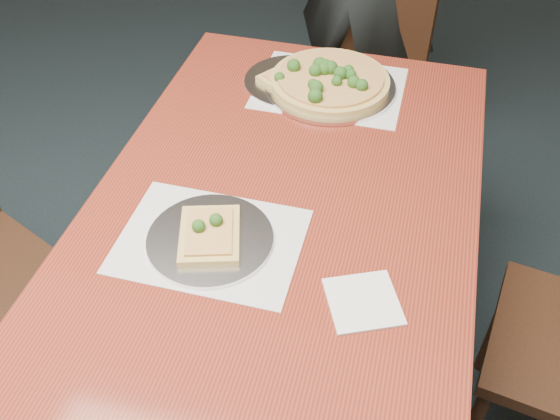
% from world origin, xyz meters
% --- Properties ---
extents(dining_table, '(0.90, 1.50, 0.75)m').
position_xyz_m(dining_table, '(0.36, 0.71, 0.66)').
color(dining_table, maroon).
rests_on(dining_table, ground).
extents(chair_far, '(0.51, 0.51, 0.91)m').
position_xyz_m(chair_far, '(0.40, 1.81, 0.52)').
color(chair_far, black).
rests_on(chair_far, ground).
extents(placemat_main, '(0.42, 0.32, 0.00)m').
position_xyz_m(placemat_main, '(0.37, 1.24, 0.75)').
color(placemat_main, white).
rests_on(placemat_main, dining_table).
extents(placemat_near, '(0.40, 0.30, 0.00)m').
position_xyz_m(placemat_near, '(0.23, 0.57, 0.75)').
color(placemat_near, white).
rests_on(placemat_near, dining_table).
extents(pizza_pan, '(0.38, 0.38, 0.07)m').
position_xyz_m(pizza_pan, '(0.37, 1.24, 0.78)').
color(pizza_pan, silver).
rests_on(pizza_pan, dining_table).
extents(slice_plate_near, '(0.28, 0.28, 0.06)m').
position_xyz_m(slice_plate_near, '(0.23, 0.57, 0.76)').
color(slice_plate_near, silver).
rests_on(slice_plate_near, dining_table).
extents(slice_plate_far, '(0.28, 0.28, 0.06)m').
position_xyz_m(slice_plate_far, '(0.25, 1.24, 0.76)').
color(slice_plate_far, silver).
rests_on(slice_plate_far, dining_table).
extents(napkin, '(0.19, 0.19, 0.01)m').
position_xyz_m(napkin, '(0.59, 0.49, 0.75)').
color(napkin, white).
rests_on(napkin, dining_table).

